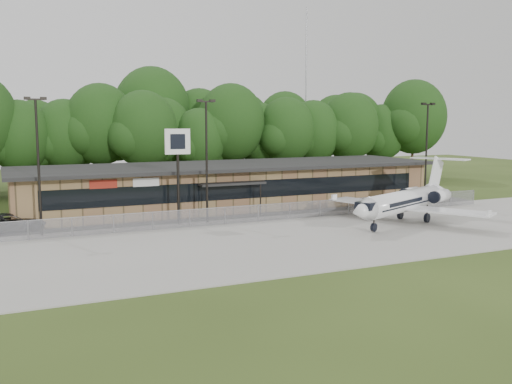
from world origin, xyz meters
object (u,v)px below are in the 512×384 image
business_jet (406,201)px  pole_sign (178,152)px  suv (9,223)px  terminal (230,185)px

business_jet → pole_sign: size_ratio=1.95×
business_jet → suv: business_jet is taller
terminal → business_jet: 17.62m
terminal → business_jet: (9.85, -14.60, -0.28)m
suv → pole_sign: 14.00m
terminal → suv: (-20.14, -4.91, -1.43)m
terminal → business_jet: business_jet is taller
pole_sign → terminal: bearing=49.0°
terminal → suv: 20.78m
business_jet → terminal: bearing=99.8°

